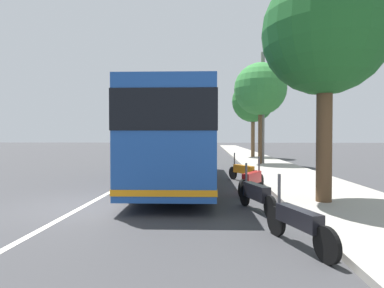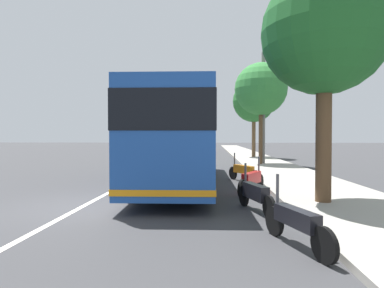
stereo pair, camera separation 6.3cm
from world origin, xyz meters
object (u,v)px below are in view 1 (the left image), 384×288
Objects in this scene: coach_bus at (181,135)px; car_far_distant at (205,146)px; roadside_tree_far_block at (253,101)px; motorcycle_far_end at (252,180)px; motorcycle_nearest_curb at (243,171)px; car_side_street at (201,148)px; motorcycle_angled at (298,222)px; roadside_tree_near_camera at (325,34)px; utility_pole at (263,109)px; motorcycle_by_tree at (256,194)px; roadside_tree_mid_block at (260,89)px.

coach_bus is 32.55m from car_far_distant.
car_far_distant is 17.63m from roadside_tree_far_block.
motorcycle_far_end is 2.99m from motorcycle_nearest_curb.
car_side_street is at bearing -2.07° from coach_bus.
roadside_tree_near_camera is (3.46, -1.65, 4.41)m from motorcycle_angled.
motorcycle_nearest_curb is 9.29m from utility_pole.
utility_pole is (14.00, -2.42, 3.49)m from motorcycle_by_tree.
roadside_tree_mid_block is at bearing -167.49° from car_far_distant.
car_side_street is 0.94× the size of car_far_distant.
motorcycle_far_end reaches higher than motorcycle_by_tree.
motorcycle_by_tree is 0.49× the size of car_side_street.
motorcycle_nearest_curb is (2.99, -0.00, -0.01)m from motorcycle_far_end.
coach_bus is 1.75× the size of roadside_tree_mid_block.
coach_bus reaches higher than motorcycle_far_end.
roadside_tree_far_block is at bearing -19.64° from coach_bus.
motorcycle_by_tree is 14.68m from roadside_tree_mid_block.
coach_bus is 1.69× the size of roadside_tree_far_block.
utility_pole reaches higher than motorcycle_far_end.
car_side_street is at bearing 33.06° from motorcycle_far_end.
roadside_tree_mid_block is (8.33, -4.71, 3.23)m from coach_bus.
utility_pole is (-7.59, 0.33, -1.38)m from roadside_tree_far_block.
coach_bus reaches higher than motorcycle_by_tree.
motorcycle_angled is at bearing 152.63° from motorcycle_nearest_curb.
motorcycle_nearest_curb is 0.31× the size of roadside_tree_near_camera.
motorcycle_angled is 0.93× the size of motorcycle_nearest_curb.
utility_pole is at bearing -26.91° from motorcycle_by_tree.
car_side_street is (32.49, 2.70, 0.28)m from motorcycle_angled.
motorcycle_by_tree is 22.30m from roadside_tree_far_block.
roadside_tree_mid_block reaches higher than car_far_distant.
coach_bus is 10.10m from roadside_tree_mid_block.
motorcycle_by_tree is 0.46× the size of car_far_distant.
roadside_tree_mid_block is (11.03, -1.96, 4.80)m from motorcycle_far_end.
motorcycle_nearest_curb is at bearing 171.06° from roadside_tree_far_block.
motorcycle_nearest_curb is 6.78m from roadside_tree_near_camera.
motorcycle_nearest_curb is 0.27× the size of utility_pole.
coach_bus is 5.92× the size of motorcycle_nearest_curb.
roadside_tree_near_camera is (-37.09, -4.13, 4.17)m from car_far_distant.
roadside_tree_near_camera is at bearing 179.16° from roadside_tree_mid_block.
car_side_street is 0.62× the size of roadside_tree_near_camera.
roadside_tree_near_camera is at bearing -108.94° from motorcycle_far_end.
roadside_tree_mid_block is (-16.14, -4.54, 4.54)m from car_side_street.
roadside_tree_far_block is at bearing 20.07° from motorcycle_far_end.
motorcycle_angled is 40.62m from car_far_distant.
motorcycle_nearest_curb is (5.66, -0.24, 0.01)m from motorcycle_by_tree.
coach_bus is 4.16m from motorcycle_far_end.
roadside_tree_near_camera is (-29.04, -4.35, 4.13)m from car_side_street.
motorcycle_angled is 5.85m from roadside_tree_near_camera.
car_far_distant is at bearing -23.94° from motorcycle_nearest_curb.
roadside_tree_far_block reaches higher than roadside_tree_mid_block.
roadside_tree_near_camera is (0.80, -2.01, 4.40)m from motorcycle_by_tree.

